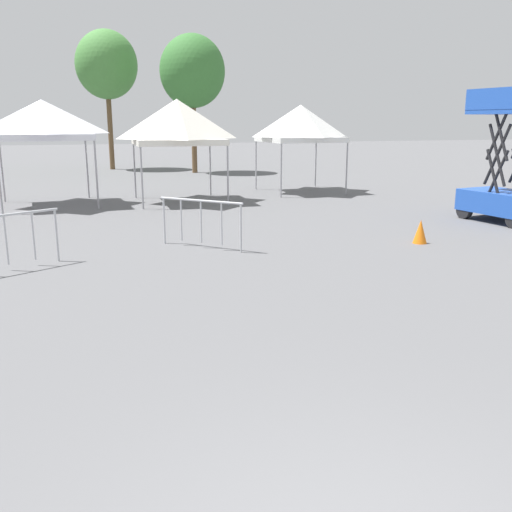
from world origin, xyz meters
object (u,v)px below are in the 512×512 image
at_px(canopy_tent_behind_left, 43,120).
at_px(crowd_barrier_mid_lot, 5,231).
at_px(canopy_tent_far_left, 301,124).
at_px(traffic_cone_lot_center, 420,232).
at_px(tree_behind_tents_center, 107,65).
at_px(crowd_barrier_near_person, 201,214).
at_px(canopy_tent_behind_center, 177,122).
at_px(tree_behind_tents_right, 192,72).
at_px(scissor_lift, 507,182).

xyz_separation_m(canopy_tent_behind_left, crowd_barrier_mid_lot, (-0.42, -8.72, -2.02)).
distance_m(canopy_tent_far_left, traffic_cone_lot_center, 10.17).
xyz_separation_m(tree_behind_tents_center, crowd_barrier_near_person, (0.49, -22.12, -5.05)).
bearing_deg(tree_behind_tents_center, traffic_cone_lot_center, -76.95).
bearing_deg(traffic_cone_lot_center, crowd_barrier_near_person, 167.81).
distance_m(canopy_tent_behind_center, traffic_cone_lot_center, 9.74).
bearing_deg(tree_behind_tents_center, crowd_barrier_mid_lot, -98.37).
xyz_separation_m(canopy_tent_far_left, tree_behind_tents_right, (-2.23, 9.69, 2.62)).
height_order(canopy_tent_behind_center, canopy_tent_far_left, canopy_tent_behind_center).
height_order(canopy_tent_behind_center, scissor_lift, scissor_lift).
bearing_deg(canopy_tent_behind_left, tree_behind_tents_center, 78.25).
xyz_separation_m(canopy_tent_far_left, traffic_cone_lot_center, (-1.00, -9.84, -2.37)).
bearing_deg(tree_behind_tents_right, canopy_tent_behind_left, -123.90).
bearing_deg(canopy_tent_behind_left, tree_behind_tents_right, 56.10).
relative_size(canopy_tent_behind_center, crowd_barrier_mid_lot, 1.86).
xyz_separation_m(scissor_lift, crowd_barrier_mid_lot, (-12.62, -1.52, -0.36)).
relative_size(canopy_tent_behind_center, tree_behind_tents_center, 0.45).
xyz_separation_m(tree_behind_tents_center, traffic_cone_lot_center, (5.37, -23.18, -5.53)).
relative_size(canopy_tent_behind_left, crowd_barrier_near_person, 2.24).
bearing_deg(canopy_tent_behind_center, crowd_barrier_near_person, -96.51).
height_order(canopy_tent_behind_left, tree_behind_tents_right, tree_behind_tents_right).
bearing_deg(traffic_cone_lot_center, canopy_tent_behind_center, 115.29).
relative_size(canopy_tent_behind_left, traffic_cone_lot_center, 6.28).
distance_m(crowd_barrier_mid_lot, traffic_cone_lot_center, 8.76).
distance_m(tree_behind_tents_right, tree_behind_tents_center, 5.55).
bearing_deg(canopy_tent_behind_center, canopy_tent_behind_left, 174.13).
bearing_deg(canopy_tent_far_left, canopy_tent_behind_left, -174.65).
xyz_separation_m(scissor_lift, tree_behind_tents_right, (-5.10, 17.76, 4.15)).
bearing_deg(tree_behind_tents_center, crowd_barrier_near_person, -88.73).
relative_size(scissor_lift, tree_behind_tents_right, 0.50).
height_order(canopy_tent_behind_center, crowd_barrier_near_person, canopy_tent_behind_center).
bearing_deg(scissor_lift, tree_behind_tents_center, 113.35).
distance_m(tree_behind_tents_right, crowd_barrier_mid_lot, 21.18).
distance_m(canopy_tent_behind_left, crowd_barrier_mid_lot, 8.97).
bearing_deg(crowd_barrier_mid_lot, canopy_tent_behind_left, 87.25).
xyz_separation_m(canopy_tent_behind_center, tree_behind_tents_center, (-1.34, 14.65, 3.09)).
relative_size(canopy_tent_far_left, tree_behind_tents_right, 0.47).
height_order(canopy_tent_far_left, crowd_barrier_near_person, canopy_tent_far_left).
distance_m(canopy_tent_behind_center, scissor_lift, 10.52).
xyz_separation_m(canopy_tent_behind_left, tree_behind_tents_center, (2.95, 14.21, 3.02)).
height_order(canopy_tent_behind_center, tree_behind_tents_center, tree_behind_tents_center).
height_order(canopy_tent_behind_left, scissor_lift, scissor_lift).
distance_m(canopy_tent_behind_center, tree_behind_tents_center, 15.04).
bearing_deg(traffic_cone_lot_center, canopy_tent_far_left, 84.22).
relative_size(canopy_tent_behind_center, crowd_barrier_near_person, 2.27).
distance_m(tree_behind_tents_center, traffic_cone_lot_center, 24.43).
xyz_separation_m(canopy_tent_far_left, crowd_barrier_mid_lot, (-9.74, -9.60, -1.89)).
distance_m(canopy_tent_behind_center, canopy_tent_far_left, 5.19).
bearing_deg(crowd_barrier_mid_lot, scissor_lift, 6.88).
bearing_deg(crowd_barrier_near_person, canopy_tent_far_left, 56.22).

